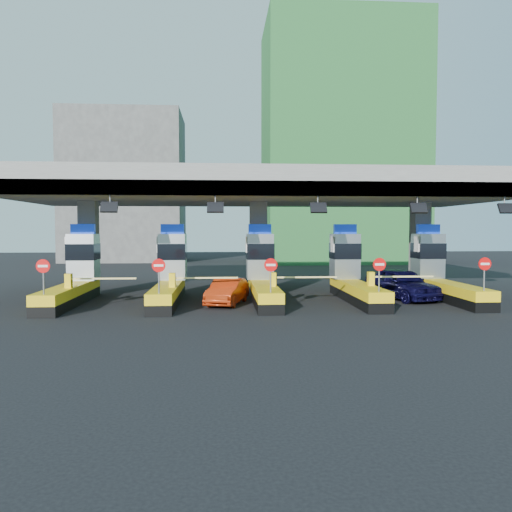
{
  "coord_description": "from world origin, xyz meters",
  "views": [
    {
      "loc": [
        -2.23,
        -26.93,
        3.83
      ],
      "look_at": [
        -0.34,
        0.0,
        2.41
      ],
      "focal_mm": 35.0,
      "sensor_mm": 36.0,
      "label": 1
    }
  ],
  "objects": [
    {
      "name": "bg_building_scaffold",
      "position": [
        12.0,
        32.0,
        14.0
      ],
      "size": [
        18.0,
        12.0,
        28.0
      ],
      "primitive_type": "cube",
      "color": "#1E5926",
      "rests_on": "ground"
    },
    {
      "name": "toll_canopy",
      "position": [
        0.0,
        2.87,
        6.13
      ],
      "size": [
        28.0,
        12.09,
        7.0
      ],
      "color": "slate",
      "rests_on": "ground"
    },
    {
      "name": "red_car",
      "position": [
        -1.92,
        -1.36,
        0.66
      ],
      "size": [
        2.44,
        4.25,
        1.32
      ],
      "primitive_type": "imported",
      "rotation": [
        0.0,
        0.0,
        -0.28
      ],
      "color": "#B52D0D",
      "rests_on": "ground"
    },
    {
      "name": "toll_lane_far_right",
      "position": [
        10.0,
        0.28,
        1.4
      ],
      "size": [
        4.43,
        8.0,
        4.16
      ],
      "color": "black",
      "rests_on": "ground"
    },
    {
      "name": "van",
      "position": [
        7.71,
        -0.13,
        0.86
      ],
      "size": [
        3.3,
        5.42,
        1.72
      ],
      "primitive_type": "imported",
      "rotation": [
        0.0,
        0.0,
        0.27
      ],
      "color": "black",
      "rests_on": "ground"
    },
    {
      "name": "toll_lane_left",
      "position": [
        -5.0,
        0.28,
        1.4
      ],
      "size": [
        4.43,
        8.0,
        4.16
      ],
      "color": "black",
      "rests_on": "ground"
    },
    {
      "name": "bg_building_concrete",
      "position": [
        -14.0,
        36.0,
        9.0
      ],
      "size": [
        14.0,
        10.0,
        18.0
      ],
      "primitive_type": "cube",
      "color": "#4C4C49",
      "rests_on": "ground"
    },
    {
      "name": "toll_lane_center",
      "position": [
        0.0,
        0.28,
        1.4
      ],
      "size": [
        4.43,
        8.0,
        4.16
      ],
      "color": "black",
      "rests_on": "ground"
    },
    {
      "name": "toll_lane_right",
      "position": [
        5.0,
        0.28,
        1.4
      ],
      "size": [
        4.43,
        8.0,
        4.16
      ],
      "color": "black",
      "rests_on": "ground"
    },
    {
      "name": "toll_lane_far_left",
      "position": [
        -10.0,
        0.28,
        1.4
      ],
      "size": [
        4.43,
        8.0,
        4.16
      ],
      "color": "black",
      "rests_on": "ground"
    },
    {
      "name": "ground",
      "position": [
        0.0,
        0.0,
        0.0
      ],
      "size": [
        120.0,
        120.0,
        0.0
      ],
      "primitive_type": "plane",
      "color": "black",
      "rests_on": "ground"
    }
  ]
}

